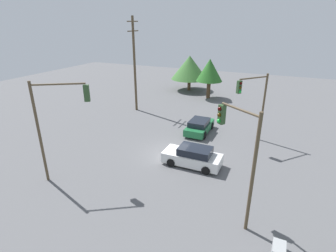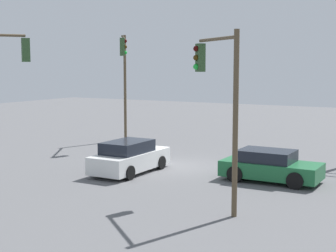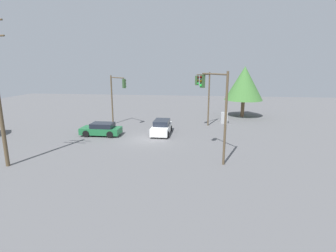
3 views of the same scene
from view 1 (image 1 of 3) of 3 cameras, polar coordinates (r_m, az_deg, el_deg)
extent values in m
plane|color=#5B5B5E|center=(22.02, 0.68, -5.91)|extent=(80.00, 80.00, 0.00)
cube|color=silver|center=(20.13, 5.25, -6.99)|extent=(1.81, 4.40, 0.79)
cube|color=black|center=(19.76, 5.92, -5.41)|extent=(1.59, 2.42, 0.54)
cylinder|color=black|center=(19.97, 0.67, -7.97)|extent=(0.22, 0.64, 0.64)
cylinder|color=black|center=(21.37, 2.51, -5.87)|extent=(0.22, 0.64, 0.64)
cylinder|color=black|center=(19.21, 8.26, -9.54)|extent=(0.22, 0.64, 0.64)
cylinder|color=black|center=(20.65, 9.62, -7.23)|extent=(0.22, 0.64, 0.64)
cube|color=#1E6638|center=(26.02, 6.87, -0.27)|extent=(4.19, 1.88, 0.67)
cube|color=black|center=(25.62, 6.79, 0.77)|extent=(2.31, 1.65, 0.50)
cylinder|color=black|center=(27.48, 5.91, 0.60)|extent=(0.71, 0.22, 0.71)
cylinder|color=black|center=(27.03, 9.49, 0.04)|extent=(0.71, 0.22, 0.71)
cylinder|color=black|center=(25.20, 4.03, -1.35)|extent=(0.71, 0.22, 0.71)
cylinder|color=black|center=(24.70, 7.91, -2.00)|extent=(0.71, 0.22, 0.71)
cylinder|color=brown|center=(13.59, 17.96, -10.25)|extent=(0.18, 0.18, 6.54)
cylinder|color=brown|center=(13.10, 15.46, 3.46)|extent=(1.57, 2.12, 0.12)
cube|color=#2D4C28|center=(14.15, 11.63, 2.49)|extent=(0.43, 0.44, 1.05)
sphere|color=#360503|center=(13.94, 11.20, 3.67)|extent=(0.22, 0.22, 0.22)
sphere|color=#392605|center=(14.04, 11.10, 2.37)|extent=(0.22, 0.22, 0.22)
sphere|color=green|center=(14.15, 11.00, 1.09)|extent=(0.22, 0.22, 0.22)
cylinder|color=brown|center=(18.87, -26.21, -1.58)|extent=(0.18, 0.18, 6.94)
cylinder|color=brown|center=(17.48, -22.85, 8.39)|extent=(1.83, 2.84, 0.12)
cube|color=#2D4C28|center=(17.27, -17.29, 6.83)|extent=(0.42, 0.44, 1.05)
sphere|color=#360503|center=(17.36, -17.33, 8.04)|extent=(0.22, 0.22, 0.22)
sphere|color=#392605|center=(17.44, -17.21, 6.97)|extent=(0.22, 0.22, 0.22)
sphere|color=green|center=(17.52, -17.08, 5.91)|extent=(0.22, 0.22, 0.22)
cylinder|color=brown|center=(24.79, 19.97, 3.67)|extent=(0.18, 0.18, 6.15)
cylinder|color=brown|center=(23.12, 18.23, 9.91)|extent=(2.30, 2.01, 0.12)
cube|color=#2D4C28|center=(22.28, 15.22, 8.17)|extent=(0.44, 0.43, 1.05)
sphere|color=#360503|center=(22.08, 15.59, 8.92)|extent=(0.22, 0.22, 0.22)
sphere|color=#392605|center=(22.15, 15.51, 8.07)|extent=(0.22, 0.22, 0.22)
sphere|color=green|center=(22.23, 15.42, 7.23)|extent=(0.22, 0.22, 0.22)
cylinder|color=brown|center=(31.67, -7.28, 12.90)|extent=(0.28, 0.28, 10.85)
cylinder|color=brown|center=(31.31, -7.72, 21.65)|extent=(2.20, 0.12, 0.12)
cylinder|color=brown|center=(31.32, -7.63, 19.83)|extent=(2.20, 0.12, 0.12)
cylinder|color=brown|center=(42.36, 4.61, 9.00)|extent=(0.50, 0.50, 1.80)
cone|color=#3D7033|center=(41.85, 4.72, 12.60)|extent=(5.69, 5.69, 3.58)
cylinder|color=#4C3823|center=(38.06, 8.80, 7.85)|extent=(0.54, 0.54, 2.45)
cone|color=#286623|center=(37.50, 9.04, 11.94)|extent=(3.66, 3.66, 3.07)
camera|label=2|loc=(33.59, 48.92, 5.41)|focal=55.00mm
camera|label=3|loc=(35.43, -45.84, 10.66)|focal=28.00mm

